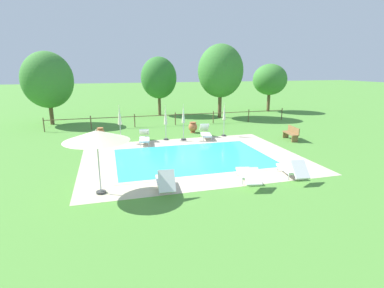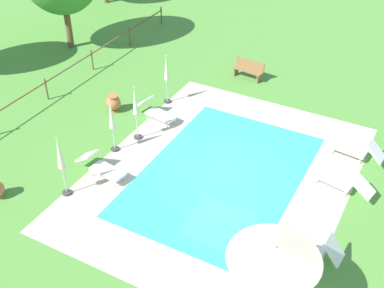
% 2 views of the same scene
% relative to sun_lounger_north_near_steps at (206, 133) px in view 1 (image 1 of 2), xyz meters
% --- Properties ---
extents(ground_plane, '(160.00, 160.00, 0.00)m').
position_rel_sun_lounger_north_near_steps_xyz_m(ground_plane, '(-2.04, -4.02, -0.38)').
color(ground_plane, '#518E38').
extents(pool_deck_paving, '(11.19, 8.69, 0.01)m').
position_rel_sun_lounger_north_near_steps_xyz_m(pool_deck_paving, '(-2.04, -4.02, -0.38)').
color(pool_deck_paving, beige).
rests_on(pool_deck_paving, ground).
extents(swimming_pool_water, '(7.81, 5.31, 0.01)m').
position_rel_sun_lounger_north_near_steps_xyz_m(swimming_pool_water, '(-2.04, -4.02, -0.38)').
color(swimming_pool_water, '#38C6D1').
rests_on(swimming_pool_water, ground).
extents(pool_coping_rim, '(8.29, 5.79, 0.01)m').
position_rel_sun_lounger_north_near_steps_xyz_m(pool_coping_rim, '(-2.04, -4.02, -0.37)').
color(pool_coping_rim, beige).
rests_on(pool_coping_rim, ground).
extents(sun_lounger_north_near_steps, '(0.93, 2.02, 0.91)m').
position_rel_sun_lounger_north_near_steps_xyz_m(sun_lounger_north_near_steps, '(0.00, 0.00, 0.00)').
color(sun_lounger_north_near_steps, white).
rests_on(sun_lounger_north_near_steps, ground).
extents(sun_lounger_north_mid, '(0.75, 1.88, 1.00)m').
position_rel_sun_lounger_north_near_steps_xyz_m(sun_lounger_north_mid, '(-4.24, -7.97, 0.01)').
color(sun_lounger_north_mid, white).
rests_on(sun_lounger_north_mid, ground).
extents(sun_lounger_north_far, '(1.01, 2.11, 0.78)m').
position_rel_sun_lounger_north_near_steps_xyz_m(sun_lounger_north_far, '(-0.83, -8.01, -0.02)').
color(sun_lounger_north_far, white).
rests_on(sun_lounger_north_far, ground).
extents(sun_lounger_north_end, '(0.84, 2.01, 0.90)m').
position_rel_sun_lounger_north_near_steps_xyz_m(sun_lounger_north_end, '(1.24, -8.00, -0.00)').
color(sun_lounger_north_end, white).
rests_on(sun_lounger_north_end, ground).
extents(sun_lounger_south_near_corner, '(0.85, 2.08, 0.81)m').
position_rel_sun_lounger_north_near_steps_xyz_m(sun_lounger_south_near_corner, '(-4.08, -0.25, -0.01)').
color(sun_lounger_south_near_corner, white).
rests_on(sun_lounger_south_near_corner, ground).
extents(patio_umbrella_open_foreground, '(2.37, 2.37, 2.45)m').
position_rel_sun_lounger_north_near_steps_xyz_m(patio_umbrella_open_foreground, '(-6.60, -7.53, 1.82)').
color(patio_umbrella_open_foreground, '#383838').
rests_on(patio_umbrella_open_foreground, ground).
extents(patio_umbrella_closed_row_west, '(0.32, 0.32, 2.27)m').
position_rel_sun_lounger_north_near_steps_xyz_m(patio_umbrella_closed_row_west, '(1.41, 0.29, 1.04)').
color(patio_umbrella_closed_row_west, '#383838').
rests_on(patio_umbrella_closed_row_west, ground).
extents(patio_umbrella_closed_row_mid_west, '(0.32, 0.32, 2.25)m').
position_rel_sun_lounger_north_near_steps_xyz_m(patio_umbrella_closed_row_mid_west, '(-2.62, 0.25, 1.03)').
color(patio_umbrella_closed_row_mid_west, '#383838').
rests_on(patio_umbrella_closed_row_mid_west, ground).
extents(patio_umbrella_closed_row_centre, '(0.32, 0.32, 2.31)m').
position_rel_sun_lounger_north_near_steps_xyz_m(patio_umbrella_closed_row_centre, '(-1.53, -0.08, 1.10)').
color(patio_umbrella_closed_row_centre, '#383838').
rests_on(patio_umbrella_closed_row_centre, ground).
extents(patio_umbrella_closed_row_east, '(0.32, 0.32, 2.36)m').
position_rel_sun_lounger_north_near_steps_xyz_m(patio_umbrella_closed_row_east, '(-5.48, 0.21, 1.17)').
color(patio_umbrella_closed_row_east, '#383838').
rests_on(patio_umbrella_closed_row_east, ground).
extents(wooden_bench_lawn_side, '(0.63, 1.54, 0.87)m').
position_rel_sun_lounger_north_near_steps_xyz_m(wooden_bench_lawn_side, '(5.21, -1.96, 0.08)').
color(wooden_bench_lawn_side, olive).
rests_on(wooden_bench_lawn_side, ground).
extents(terracotta_urn_near_fence, '(0.63, 0.63, 0.77)m').
position_rel_sun_lounger_north_near_steps_xyz_m(terracotta_urn_near_fence, '(-0.32, 1.93, 0.03)').
color(terracotta_urn_near_fence, '#B7663D').
rests_on(terracotta_urn_near_fence, ground).
extents(terracotta_urn_by_tree, '(0.56, 0.56, 0.66)m').
position_rel_sun_lounger_north_near_steps_xyz_m(terracotta_urn_by_tree, '(-6.73, 2.17, -0.03)').
color(terracotta_urn_by_tree, '#C67547').
rests_on(terracotta_urn_by_tree, ground).
extents(perimeter_fence, '(19.69, 0.08, 1.05)m').
position_rel_sun_lounger_north_near_steps_xyz_m(perimeter_fence, '(-0.90, 5.12, 0.31)').
color(perimeter_fence, brown).
rests_on(perimeter_fence, ground).
extents(tree_far_west, '(3.97, 3.97, 5.84)m').
position_rel_sun_lounger_north_near_steps_xyz_m(tree_far_west, '(-10.62, 8.19, 3.22)').
color(tree_far_west, brown).
rests_on(tree_far_west, ground).
extents(tree_west_mid, '(4.11, 4.11, 6.64)m').
position_rel_sun_lounger_north_near_steps_xyz_m(tree_west_mid, '(3.95, 7.79, 3.87)').
color(tree_west_mid, brown).
rests_on(tree_west_mid, ground).
extents(tree_centre, '(3.43, 3.43, 5.58)m').
position_rel_sun_lounger_north_near_steps_xyz_m(tree_centre, '(-1.19, 10.90, 3.21)').
color(tree_centre, brown).
rests_on(tree_centre, ground).
extents(tree_east_mid, '(3.53, 3.53, 4.94)m').
position_rel_sun_lounger_north_near_steps_xyz_m(tree_east_mid, '(10.41, 10.20, 2.95)').
color(tree_east_mid, brown).
rests_on(tree_east_mid, ground).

